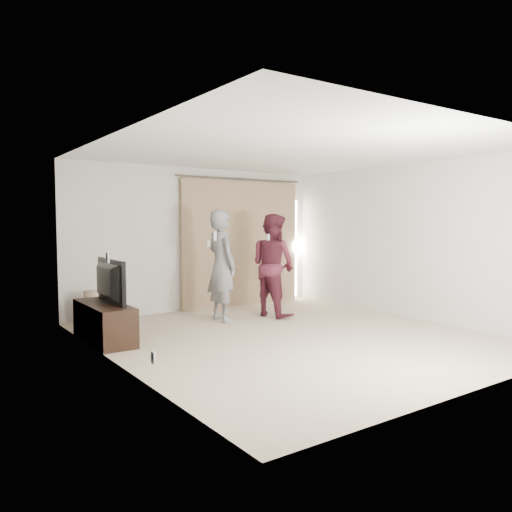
{
  "coord_description": "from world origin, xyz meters",
  "views": [
    {
      "loc": [
        -4.4,
        -5.39,
        1.63
      ],
      "look_at": [
        0.21,
        1.2,
        1.07
      ],
      "focal_mm": 35.0,
      "sensor_mm": 36.0,
      "label": 1
    }
  ],
  "objects_px": {
    "person_woman": "(273,265)",
    "person_man": "(222,266)",
    "tv": "(103,282)",
    "tv_console": "(104,322)"
  },
  "relations": [
    {
      "from": "tv_console",
      "to": "person_woman",
      "type": "bearing_deg",
      "value": 2.93
    },
    {
      "from": "person_man",
      "to": "person_woman",
      "type": "height_order",
      "value": "person_man"
    },
    {
      "from": "tv_console",
      "to": "person_woman",
      "type": "xyz_separation_m",
      "value": [
        2.97,
        0.15,
        0.62
      ]
    },
    {
      "from": "person_man",
      "to": "tv",
      "type": "bearing_deg",
      "value": -171.67
    },
    {
      "from": "person_man",
      "to": "person_woman",
      "type": "xyz_separation_m",
      "value": [
        0.94,
        -0.15,
        -0.03
      ]
    },
    {
      "from": "person_woman",
      "to": "person_man",
      "type": "bearing_deg",
      "value": 171.17
    },
    {
      "from": "tv",
      "to": "person_man",
      "type": "height_order",
      "value": "person_man"
    },
    {
      "from": "tv_console",
      "to": "person_man",
      "type": "height_order",
      "value": "person_man"
    },
    {
      "from": "tv_console",
      "to": "tv",
      "type": "height_order",
      "value": "tv"
    },
    {
      "from": "tv_console",
      "to": "tv",
      "type": "distance_m",
      "value": 0.56
    }
  ]
}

